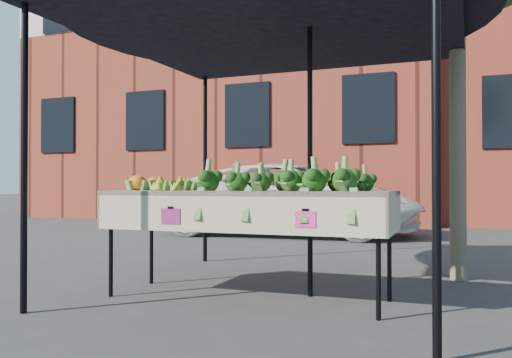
% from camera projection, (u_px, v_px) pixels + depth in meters
% --- Properties ---
extents(ground, '(90.00, 90.00, 0.00)m').
position_uv_depth(ground, '(261.00, 297.00, 4.50)').
color(ground, '#323235').
extents(table, '(2.42, 0.85, 0.90)m').
position_uv_depth(table, '(247.00, 245.00, 4.42)').
color(table, '#B9AB91').
rests_on(table, ground).
extents(canopy, '(3.16, 3.16, 2.74)m').
position_uv_depth(canopy, '(275.00, 138.00, 4.74)').
color(canopy, black).
rests_on(canopy, ground).
extents(broccoli_heap, '(1.44, 0.54, 0.23)m').
position_uv_depth(broccoli_heap, '(285.00, 177.00, 4.33)').
color(broccoli_heap, black).
rests_on(broccoli_heap, table).
extents(romanesco_cluster, '(0.40, 0.54, 0.17)m').
position_uv_depth(romanesco_cluster, '(180.00, 181.00, 4.71)').
color(romanesco_cluster, '#97A52B').
rests_on(romanesco_cluster, table).
extents(cauliflower_pair, '(0.20, 0.40, 0.16)m').
position_uv_depth(cauliflower_pair, '(146.00, 182.00, 4.87)').
color(cauliflower_pair, orange).
rests_on(cauliflower_pair, table).
extents(vehicle, '(1.51, 2.34, 4.89)m').
position_uv_depth(vehicle, '(292.00, 107.00, 10.19)').
color(vehicle, white).
rests_on(vehicle, ground).
extents(street_tree, '(2.36, 2.36, 4.65)m').
position_uv_depth(street_tree, '(457.00, 48.00, 5.33)').
color(street_tree, '#1E4C14').
rests_on(street_tree, ground).
extents(building_left, '(12.00, 8.00, 9.00)m').
position_uv_depth(building_left, '(253.00, 78.00, 17.55)').
color(building_left, maroon).
rests_on(building_left, ground).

